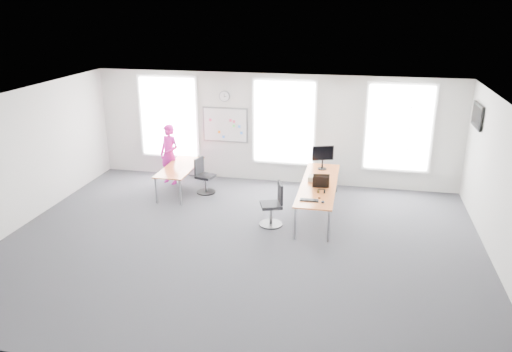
% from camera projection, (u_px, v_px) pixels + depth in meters
% --- Properties ---
extents(floor, '(10.00, 10.00, 0.00)m').
position_uv_depth(floor, '(239.00, 244.00, 10.42)').
color(floor, '#28282D').
rests_on(floor, ground).
extents(ceiling, '(10.00, 10.00, 0.00)m').
position_uv_depth(ceiling, '(237.00, 101.00, 9.43)').
color(ceiling, white).
rests_on(ceiling, ground).
extents(wall_back, '(10.00, 0.00, 10.00)m').
position_uv_depth(wall_back, '(273.00, 129.00, 13.62)').
color(wall_back, silver).
rests_on(wall_back, ground).
extents(wall_front, '(10.00, 0.00, 10.00)m').
position_uv_depth(wall_front, '(162.00, 280.00, 6.23)').
color(wall_front, silver).
rests_on(wall_front, ground).
extents(wall_left, '(0.00, 10.00, 10.00)m').
position_uv_depth(wall_left, '(16.00, 161.00, 10.90)').
color(wall_left, silver).
rests_on(wall_left, ground).
extents(wall_right, '(0.00, 10.00, 10.00)m').
position_uv_depth(wall_right, '(508.00, 195.00, 8.96)').
color(wall_right, silver).
rests_on(wall_right, ground).
extents(window_left, '(1.60, 0.06, 2.20)m').
position_uv_depth(window_left, '(169.00, 117.00, 14.11)').
color(window_left, silver).
rests_on(window_left, wall_back).
extents(window_mid, '(1.60, 0.06, 2.20)m').
position_uv_depth(window_mid, '(284.00, 122.00, 13.47)').
color(window_mid, silver).
rests_on(window_mid, wall_back).
extents(window_right, '(1.60, 0.06, 2.20)m').
position_uv_depth(window_right, '(399.00, 128.00, 12.89)').
color(window_right, silver).
rests_on(window_right, wall_back).
extents(desk_right, '(0.82, 3.09, 0.75)m').
position_uv_depth(desk_right, '(319.00, 185.00, 11.71)').
color(desk_right, '#CA632F').
rests_on(desk_right, ground).
extents(desk_left, '(0.76, 1.90, 0.69)m').
position_uv_depth(desk_left, '(180.00, 169.00, 13.10)').
color(desk_left, '#CA632F').
rests_on(desk_left, ground).
extents(chair_right, '(0.58, 0.58, 1.00)m').
position_uv_depth(chair_right, '(274.00, 207.00, 11.17)').
color(chair_right, black).
rests_on(chair_right, ground).
extents(chair_left, '(0.52, 0.52, 0.94)m').
position_uv_depth(chair_left, '(204.00, 178.00, 13.11)').
color(chair_left, black).
rests_on(chair_left, ground).
extents(person, '(0.71, 0.59, 1.66)m').
position_uv_depth(person, '(169.00, 154.00, 13.67)').
color(person, '#D51A9A').
rests_on(person, ground).
extents(whiteboard, '(1.20, 0.03, 0.90)m').
position_uv_depth(whiteboard, '(225.00, 125.00, 13.84)').
color(whiteboard, white).
rests_on(whiteboard, wall_back).
extents(wall_clock, '(0.30, 0.04, 0.30)m').
position_uv_depth(wall_clock, '(225.00, 96.00, 13.58)').
color(wall_clock, gray).
rests_on(wall_clock, wall_back).
extents(tv, '(0.06, 0.90, 0.55)m').
position_uv_depth(tv, '(478.00, 116.00, 11.47)').
color(tv, black).
rests_on(tv, wall_right).
extents(keyboard, '(0.41, 0.15, 0.02)m').
position_uv_depth(keyboard, '(309.00, 200.00, 10.69)').
color(keyboard, black).
rests_on(keyboard, desk_right).
extents(mouse, '(0.09, 0.13, 0.04)m').
position_uv_depth(mouse, '(323.00, 202.00, 10.56)').
color(mouse, black).
rests_on(mouse, desk_right).
extents(lens_cap, '(0.07, 0.07, 0.01)m').
position_uv_depth(lens_cap, '(319.00, 198.00, 10.82)').
color(lens_cap, black).
rests_on(lens_cap, desk_right).
extents(headphones, '(0.17, 0.09, 0.10)m').
position_uv_depth(headphones, '(321.00, 191.00, 11.09)').
color(headphones, black).
rests_on(headphones, desk_right).
extents(laptop_sleeve, '(0.39, 0.24, 0.31)m').
position_uv_depth(laptop_sleeve, '(321.00, 182.00, 11.38)').
color(laptop_sleeve, black).
rests_on(laptop_sleeve, desk_right).
extents(paper_stack, '(0.36, 0.29, 0.11)m').
position_uv_depth(paper_stack, '(316.00, 179.00, 11.84)').
color(paper_stack, beige).
rests_on(paper_stack, desk_right).
extents(monitor, '(0.53, 0.24, 0.62)m').
position_uv_depth(monitor, '(323.00, 155.00, 12.56)').
color(monitor, black).
rests_on(monitor, desk_right).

